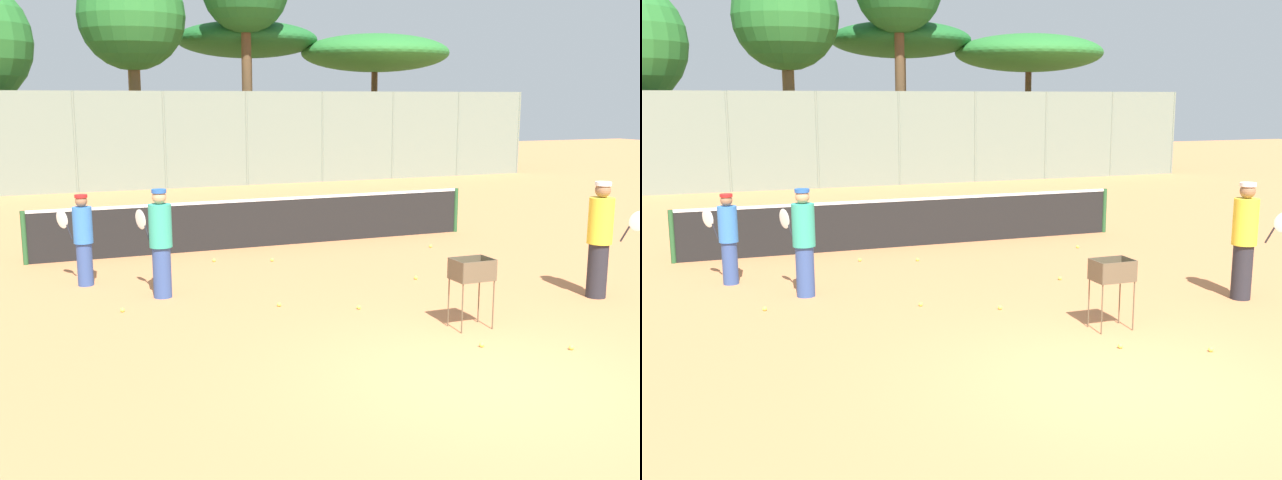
% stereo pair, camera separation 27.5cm
% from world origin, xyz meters
% --- Properties ---
extents(ground_plane, '(80.00, 80.00, 0.00)m').
position_xyz_m(ground_plane, '(0.00, 0.00, 0.00)').
color(ground_plane, '#D37F4C').
extents(tennis_net, '(9.92, 0.10, 1.07)m').
position_xyz_m(tennis_net, '(0.00, 8.53, 0.56)').
color(tennis_net, '#26592D').
rests_on(tennis_net, ground_plane).
extents(back_fence, '(30.53, 0.08, 3.47)m').
position_xyz_m(back_fence, '(0.00, 19.98, 1.73)').
color(back_fence, gray).
rests_on(back_fence, ground_plane).
extents(tree_0, '(6.16, 6.16, 6.47)m').
position_xyz_m(tree_0, '(4.70, 25.31, 5.65)').
color(tree_0, brown).
rests_on(tree_0, ground_plane).
extents(tree_1, '(4.12, 4.12, 8.38)m').
position_xyz_m(tree_1, '(-0.44, 23.49, 6.26)').
color(tree_1, brown).
rests_on(tree_1, ground_plane).
extents(tree_4, '(6.57, 6.57, 5.99)m').
position_xyz_m(tree_4, '(10.14, 23.77, 5.15)').
color(tree_4, brown).
rests_on(tree_4, ground_plane).
extents(player_white_outfit, '(0.61, 0.75, 1.60)m').
position_xyz_m(player_white_outfit, '(-3.97, 6.39, 0.83)').
color(player_white_outfit, '#334C8C').
rests_on(player_white_outfit, ground_plane).
extents(player_red_cap, '(0.71, 0.78, 1.91)m').
position_xyz_m(player_red_cap, '(3.76, 2.40, 0.99)').
color(player_red_cap, '#26262D').
rests_on(player_red_cap, ground_plane).
extents(player_yellow_shirt, '(0.52, 0.86, 1.79)m').
position_xyz_m(player_yellow_shirt, '(-2.86, 5.08, 0.93)').
color(player_yellow_shirt, '#334C8C').
rests_on(player_yellow_shirt, ground_plane).
extents(ball_cart, '(0.56, 0.41, 1.01)m').
position_xyz_m(ball_cart, '(0.91, 1.76, 0.77)').
color(ball_cart, brown).
rests_on(ball_cart, ground_plane).
extents(tennis_ball_0, '(0.07, 0.07, 0.07)m').
position_xyz_m(tennis_ball_0, '(-3.60, 4.43, 0.03)').
color(tennis_ball_0, '#D1E54C').
rests_on(tennis_ball_0, ground_plane).
extents(tennis_ball_1, '(0.07, 0.07, 0.07)m').
position_xyz_m(tennis_ball_1, '(-1.42, 7.39, 0.03)').
color(tennis_ball_1, '#D1E54C').
rests_on(tennis_ball_1, ground_plane).
extents(tennis_ball_2, '(0.07, 0.07, 0.07)m').
position_xyz_m(tennis_ball_2, '(1.60, 4.58, 0.03)').
color(tennis_ball_2, '#D1E54C').
rests_on(tennis_ball_2, ground_plane).
extents(tennis_ball_3, '(0.07, 0.07, 0.07)m').
position_xyz_m(tennis_ball_3, '(-1.27, 3.82, 0.03)').
color(tennis_ball_3, '#D1E54C').
rests_on(tennis_ball_3, ground_plane).
extents(tennis_ball_4, '(0.07, 0.07, 0.07)m').
position_xyz_m(tennis_ball_4, '(-0.33, 7.00, 0.03)').
color(tennis_ball_4, '#D1E54C').
rests_on(tennis_ball_4, ground_plane).
extents(tennis_ball_5, '(0.07, 0.07, 0.07)m').
position_xyz_m(tennis_ball_5, '(0.57, 0.97, 0.03)').
color(tennis_ball_5, '#D1E54C').
rests_on(tennis_ball_5, ground_plane).
extents(tennis_ball_6, '(0.07, 0.07, 0.07)m').
position_xyz_m(tennis_ball_6, '(-0.17, 3.21, 0.03)').
color(tennis_ball_6, '#D1E54C').
rests_on(tennis_ball_6, ground_plane).
extents(tennis_ball_7, '(0.07, 0.07, 0.07)m').
position_xyz_m(tennis_ball_7, '(1.59, 0.44, 0.03)').
color(tennis_ball_7, '#D1E54C').
rests_on(tennis_ball_7, ground_plane).
extents(tennis_ball_8, '(0.07, 0.07, 0.07)m').
position_xyz_m(tennis_ball_8, '(3.34, 7.03, 0.03)').
color(tennis_ball_8, '#D1E54C').
rests_on(tennis_ball_8, ground_plane).
extents(parked_car, '(4.20, 1.70, 1.60)m').
position_xyz_m(parked_car, '(-5.42, 24.11, 0.66)').
color(parked_car, '#B2B7BC').
rests_on(parked_car, ground_plane).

